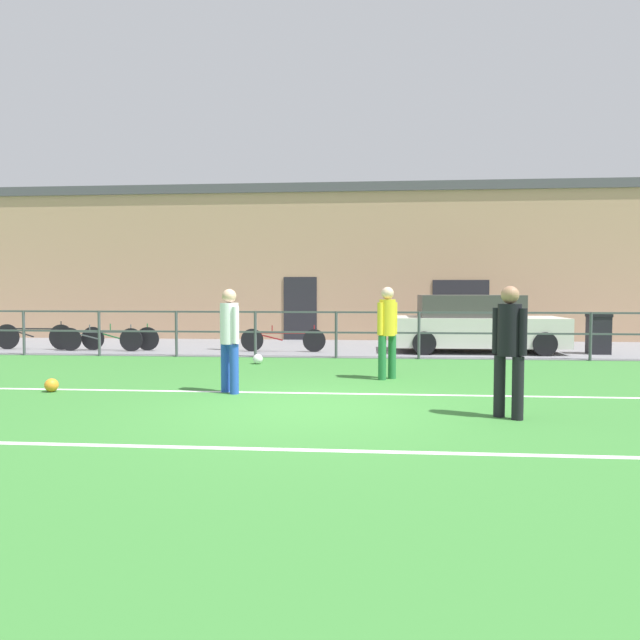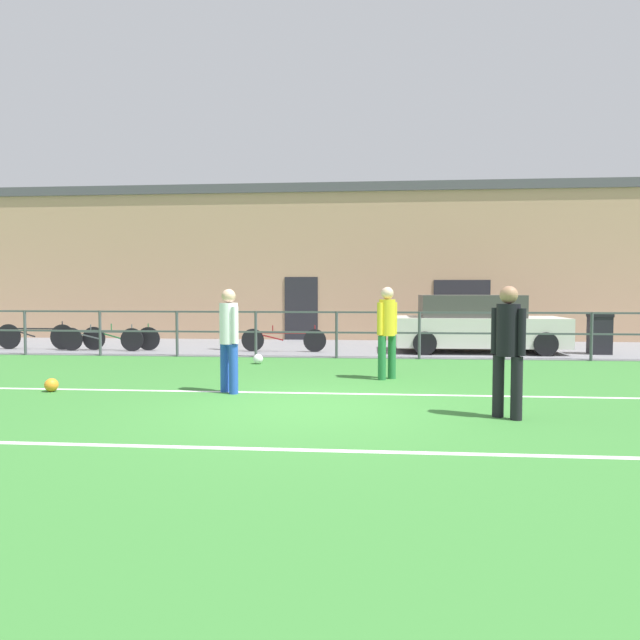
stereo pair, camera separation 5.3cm
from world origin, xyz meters
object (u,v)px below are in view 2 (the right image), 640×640
player_goalkeeper (508,344)px  trash_bin_0 (600,334)px  player_striker (387,327)px  parked_car_red (476,325)px  bicycle_parked_1 (101,339)px  soccer_ball_spare (51,385)px  spectator_child (229,326)px  bicycle_parked_0 (35,336)px  bicycle_parked_2 (121,338)px  player_winger (229,334)px  soccer_ball_match (258,359)px  bicycle_parked_3 (283,340)px

player_goalkeeper → trash_bin_0: 8.82m
player_goalkeeper → player_striker: bearing=155.0°
parked_car_red → bicycle_parked_1: parked_car_red is taller
bicycle_parked_1 → soccer_ball_spare: bearing=-71.2°
spectator_child → trash_bin_0: bearing=-158.7°
player_striker → bicycle_parked_0: size_ratio=0.76×
spectator_child → bicycle_parked_2: 2.98m
soccer_ball_spare → parked_car_red: 10.46m
player_winger → soccer_ball_match: 3.79m
player_winger → trash_bin_0: bearing=-100.3°
bicycle_parked_0 → bicycle_parked_3: size_ratio=0.99×
soccer_ball_match → bicycle_parked_0: bicycle_parked_0 is taller
soccer_ball_match → bicycle_parked_3: size_ratio=0.10×
player_winger → trash_bin_0: size_ratio=1.62×
trash_bin_0 → parked_car_red: bearing=175.0°
parked_car_red → trash_bin_0: bearing=-5.0°
player_striker → bicycle_parked_0: 10.59m
spectator_child → bicycle_parked_0: size_ratio=0.51×
player_winger → bicycle_parked_0: bearing=1.0°
trash_bin_0 → soccer_ball_match: bearing=-162.8°
player_striker → bicycle_parked_2: 8.43m
soccer_ball_match → bicycle_parked_0: bearing=160.1°
player_goalkeeper → bicycle_parked_1: player_goalkeeper is taller
player_winger → soccer_ball_match: player_winger is taller
spectator_child → bicycle_parked_2: bearing=28.5°
player_goalkeeper → player_winger: player_goalkeeper is taller
bicycle_parked_2 → player_striker: bearing=-31.9°
player_winger → bicycle_parked_1: size_ratio=0.72×
parked_car_red → bicycle_parked_1: bearing=-176.1°
spectator_child → bicycle_parked_1: spectator_child is taller
player_striker → bicycle_parked_3: (-2.63, 4.45, -0.64)m
player_goalkeeper → parked_car_red: size_ratio=0.39×
player_striker → soccer_ball_match: (-2.84, 2.01, -0.87)m
player_striker → trash_bin_0: player_striker is taller
player_striker → bicycle_parked_2: bearing=-74.1°
soccer_ball_spare → bicycle_parked_1: bearing=108.8°
spectator_child → parked_car_red: parked_car_red is taller
player_goalkeeper → bicycle_parked_2: player_goalkeeper is taller
spectator_child → trash_bin_0: (9.75, -0.17, -0.14)m
parked_car_red → bicycle_parked_0: parked_car_red is taller
soccer_ball_match → trash_bin_0: 8.80m
soccer_ball_spare → bicycle_parked_1: 6.36m
soccer_ball_spare → bicycle_parked_3: size_ratio=0.10×
player_striker → trash_bin_0: bearing=177.4°
player_striker → soccer_ball_match: player_striker is taller
spectator_child → trash_bin_0: spectator_child is taller
player_striker → soccer_ball_spare: size_ratio=7.83×
soccer_ball_spare → bicycle_parked_3: (2.89, 6.28, 0.23)m
player_goalkeeper → soccer_ball_match: 6.81m
bicycle_parked_2 → parked_car_red: bearing=2.5°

